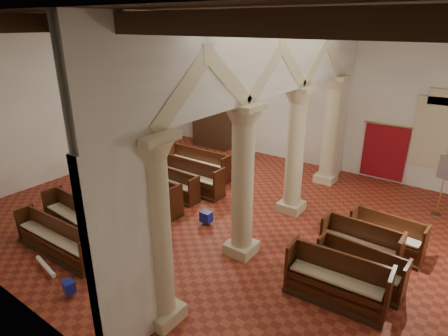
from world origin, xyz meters
TOP-DOWN VIEW (x-y plane):
  - floor at (0.00, 0.00)m, footprint 14.00×14.00m
  - ceiling at (0.00, 0.00)m, footprint 14.00×14.00m
  - wall_back at (0.00, 6.00)m, footprint 14.00×0.02m
  - wall_front at (0.00, -6.00)m, footprint 14.00×0.02m
  - wall_left at (-7.00, 0.00)m, footprint 0.02×12.00m
  - ceiling_beams at (0.00, 0.00)m, footprint 13.80×11.80m
  - arcade at (1.80, 0.00)m, footprint 0.90×11.90m
  - window_back at (5.00, 5.98)m, footprint 1.00×0.03m
  - pipe_organ at (-4.50, 5.50)m, footprint 2.10×0.85m
  - lectern at (-1.98, 3.99)m, footprint 0.64×0.67m
  - dossal_curtain at (3.50, 5.92)m, footprint 1.80×0.07m
  - processional_banner at (5.76, 4.02)m, footprint 0.47×0.60m
  - hymnal_box_a at (-0.43, -5.23)m, footprint 0.32×0.28m
  - hymnal_box_b at (-1.61, -3.10)m, footprint 0.36×0.31m
  - hymnal_box_c at (0.10, -0.87)m, footprint 0.34×0.27m
  - tube_heater_a at (-1.69, -5.06)m, footprint 1.07×0.28m
  - tube_heater_b at (-1.82, -3.40)m, footprint 0.96×0.17m
  - nave_pew_0 at (-2.19, -4.44)m, footprint 2.97×0.71m
  - nave_pew_1 at (-2.28, -3.56)m, footprint 3.33×0.97m
  - nave_pew_2 at (-2.03, -2.33)m, footprint 3.33×0.79m
  - nave_pew_3 at (-2.46, -1.14)m, footprint 3.28×0.89m
  - nave_pew_4 at (-2.53, -0.00)m, footprint 3.02×0.75m
  - nave_pew_5 at (-1.99, 0.77)m, footprint 2.83×0.77m
  - nave_pew_6 at (-2.61, 1.99)m, footprint 2.89×0.76m
  - aisle_pew_0 at (4.52, -1.85)m, footprint 2.25×0.88m
  - aisle_pew_1 at (4.78, -0.99)m, footprint 2.06×0.78m
  - aisle_pew_2 at (4.52, -0.17)m, footprint 1.96×0.82m
  - aisle_pew_3 at (4.94, 0.78)m, footprint 1.94×0.83m

SIDE VIEW (x-z plane):
  - floor at x=0.00m, z-range 0.00..0.00m
  - tube_heater_a at x=-1.69m, z-range 0.11..0.21m
  - tube_heater_b at x=-1.82m, z-range 0.11..0.21m
  - hymnal_box_a at x=-0.43m, z-range 0.10..0.38m
  - hymnal_box_b at x=-1.61m, z-range 0.10..0.41m
  - hymnal_box_c at x=0.10m, z-range 0.10..0.44m
  - nave_pew_0 at x=-2.19m, z-range -0.17..0.80m
  - nave_pew_4 at x=-2.53m, z-range -0.17..0.81m
  - aisle_pew_1 at x=4.78m, z-range -0.16..0.83m
  - nave_pew_2 at x=-2.03m, z-range -0.18..0.89m
  - aisle_pew_3 at x=4.94m, z-range -0.17..0.89m
  - nave_pew_6 at x=-2.61m, z-range -0.19..0.92m
  - nave_pew_1 at x=-2.28m, z-range -0.19..0.93m
  - nave_pew_5 at x=-1.99m, z-range -0.19..0.93m
  - nave_pew_3 at x=-2.46m, z-range -0.19..0.94m
  - aisle_pew_0 at x=4.52m, z-range -0.19..0.96m
  - aisle_pew_2 at x=4.52m, z-range -0.18..0.96m
  - lectern at x=-1.98m, z-range -0.12..1.22m
  - processional_banner at x=5.76m, z-range -0.31..1.84m
  - dossal_curtain at x=3.50m, z-range 0.08..2.25m
  - pipe_organ at x=-4.50m, z-range -0.83..3.57m
  - window_back at x=5.00m, z-range 1.10..3.30m
  - wall_back at x=0.00m, z-range 0.00..6.00m
  - wall_front at x=0.00m, z-range 0.00..6.00m
  - wall_left at x=-7.00m, z-range 0.00..6.00m
  - arcade at x=1.80m, z-range 0.56..6.56m
  - ceiling_beams at x=0.00m, z-range 5.67..5.97m
  - ceiling at x=0.00m, z-range 6.00..6.00m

